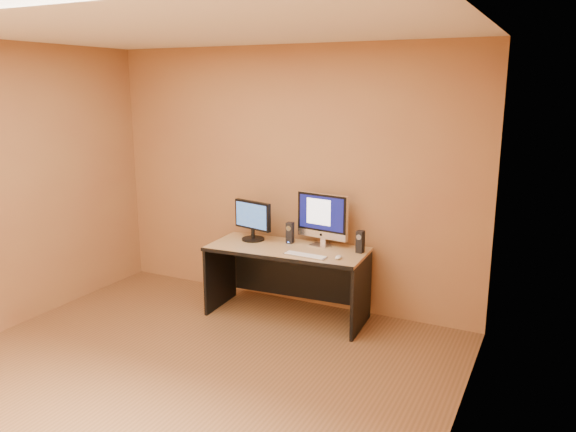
% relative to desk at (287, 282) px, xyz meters
% --- Properties ---
extents(floor, '(4.00, 4.00, 0.00)m').
position_rel_desk_xyz_m(floor, '(-0.20, -1.57, -0.35)').
color(floor, brown).
rests_on(floor, ground).
extents(walls, '(4.00, 4.00, 2.60)m').
position_rel_desk_xyz_m(walls, '(-0.20, -1.57, 0.95)').
color(walls, olive).
rests_on(walls, ground).
extents(ceiling, '(4.00, 4.00, 0.00)m').
position_rel_desk_xyz_m(ceiling, '(-0.20, -1.57, 2.25)').
color(ceiling, white).
rests_on(ceiling, walls).
extents(desk, '(1.55, 0.75, 0.70)m').
position_rel_desk_xyz_m(desk, '(0.00, 0.00, 0.00)').
color(desk, tan).
rests_on(desk, ground).
extents(imac, '(0.56, 0.27, 0.52)m').
position_rel_desk_xyz_m(imac, '(0.26, 0.21, 0.61)').
color(imac, silver).
rests_on(imac, desk).
extents(second_monitor, '(0.49, 0.33, 0.40)m').
position_rel_desk_xyz_m(second_monitor, '(-0.43, 0.10, 0.55)').
color(second_monitor, black).
rests_on(second_monitor, desk).
extents(speaker_left, '(0.07, 0.07, 0.21)m').
position_rel_desk_xyz_m(speaker_left, '(-0.05, 0.16, 0.45)').
color(speaker_left, black).
rests_on(speaker_left, desk).
extents(speaker_right, '(0.07, 0.07, 0.21)m').
position_rel_desk_xyz_m(speaker_right, '(0.68, 0.16, 0.45)').
color(speaker_right, black).
rests_on(speaker_right, desk).
extents(keyboard, '(0.41, 0.13, 0.02)m').
position_rel_desk_xyz_m(keyboard, '(0.27, -0.17, 0.36)').
color(keyboard, '#B9BABE').
rests_on(keyboard, desk).
extents(mouse, '(0.06, 0.10, 0.03)m').
position_rel_desk_xyz_m(mouse, '(0.57, -0.11, 0.37)').
color(mouse, silver).
rests_on(mouse, desk).
extents(cable_a, '(0.10, 0.19, 0.01)m').
position_rel_desk_xyz_m(cable_a, '(0.32, 0.29, 0.35)').
color(cable_a, black).
rests_on(cable_a, desk).
extents(cable_b, '(0.08, 0.16, 0.01)m').
position_rel_desk_xyz_m(cable_b, '(0.21, 0.29, 0.35)').
color(cable_b, black).
rests_on(cable_b, desk).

